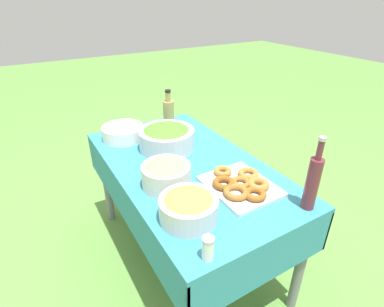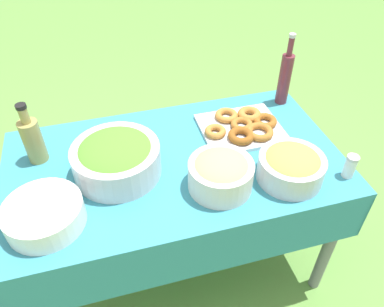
% 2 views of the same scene
% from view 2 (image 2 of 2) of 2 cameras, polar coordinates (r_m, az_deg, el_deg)
% --- Properties ---
extents(ground_plane, '(14.00, 14.00, 0.00)m').
position_cam_2_polar(ground_plane, '(2.01, -2.06, -15.79)').
color(ground_plane, '#609342').
extents(picnic_table, '(1.33, 0.75, 0.69)m').
position_cam_2_polar(picnic_table, '(1.55, -2.58, -3.81)').
color(picnic_table, teal).
rests_on(picnic_table, ground_plane).
extents(salad_bowl, '(0.33, 0.33, 0.14)m').
position_cam_2_polar(salad_bowl, '(1.41, -11.46, -0.61)').
color(salad_bowl, silver).
rests_on(salad_bowl, picnic_table).
extents(pasta_bowl, '(0.23, 0.23, 0.13)m').
position_cam_2_polar(pasta_bowl, '(1.34, 4.41, -2.95)').
color(pasta_bowl, silver).
rests_on(pasta_bowl, picnic_table).
extents(donut_platter, '(0.36, 0.30, 0.05)m').
position_cam_2_polar(donut_platter, '(1.63, 7.78, 4.11)').
color(donut_platter, silver).
rests_on(donut_platter, picnic_table).
extents(plate_stack, '(0.26, 0.26, 0.08)m').
position_cam_2_polar(plate_stack, '(1.33, -21.59, -8.67)').
color(plate_stack, white).
rests_on(plate_stack, picnic_table).
extents(olive_oil_bottle, '(0.07, 0.07, 0.26)m').
position_cam_2_polar(olive_oil_bottle, '(1.55, -23.13, 2.04)').
color(olive_oil_bottle, '#998E4C').
rests_on(olive_oil_bottle, picnic_table).
extents(wine_bottle, '(0.06, 0.06, 0.34)m').
position_cam_2_polar(wine_bottle, '(1.80, 13.98, 11.25)').
color(wine_bottle, maroon).
rests_on(wine_bottle, picnic_table).
extents(olive_bowl, '(0.24, 0.24, 0.12)m').
position_cam_2_polar(olive_bowl, '(1.42, 14.89, -1.82)').
color(olive_bowl, silver).
rests_on(olive_bowl, picnic_table).
extents(salt_shaker, '(0.05, 0.05, 0.10)m').
position_cam_2_polar(salt_shaker, '(1.51, 22.96, -1.78)').
color(salt_shaker, white).
rests_on(salt_shaker, picnic_table).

